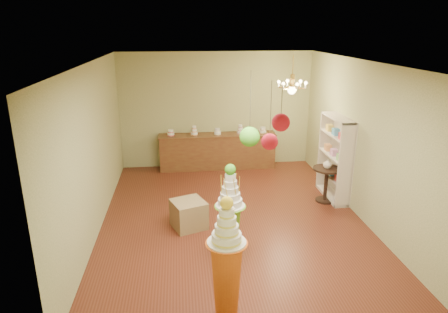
{
  "coord_description": "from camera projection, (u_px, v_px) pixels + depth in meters",
  "views": [
    {
      "loc": [
        -0.96,
        -7.02,
        3.59
      ],
      "look_at": [
        -0.16,
        0.0,
        1.28
      ],
      "focal_mm": 32.0,
      "sensor_mm": 36.0,
      "label": 1
    }
  ],
  "objects": [
    {
      "name": "floor",
      "position": [
        232.0,
        218.0,
        7.85
      ],
      "size": [
        6.5,
        6.5,
        0.0
      ],
      "primitive_type": "plane",
      "color": "#532316",
      "rests_on": "ground"
    },
    {
      "name": "ceiling",
      "position": [
        233.0,
        62.0,
        6.92
      ],
      "size": [
        6.5,
        6.5,
        0.0
      ],
      "primitive_type": "plane",
      "rotation": [
        3.14,
        0.0,
        0.0
      ],
      "color": "silver",
      "rests_on": "ground"
    },
    {
      "name": "wall_back",
      "position": [
        216.0,
        110.0,
        10.45
      ],
      "size": [
        5.0,
        0.04,
        3.0
      ],
      "primitive_type": "cube",
      "color": "tan",
      "rests_on": "ground"
    },
    {
      "name": "wall_front",
      "position": [
        273.0,
        229.0,
        4.31
      ],
      "size": [
        5.0,
        0.04,
        3.0
      ],
      "primitive_type": "cube",
      "color": "tan",
      "rests_on": "ground"
    },
    {
      "name": "wall_left",
      "position": [
        94.0,
        149.0,
        7.11
      ],
      "size": [
        0.04,
        6.5,
        3.0
      ],
      "primitive_type": "cube",
      "color": "tan",
      "rests_on": "ground"
    },
    {
      "name": "wall_right",
      "position": [
        362.0,
        141.0,
        7.65
      ],
      "size": [
        0.04,
        6.5,
        3.0
      ],
      "primitive_type": "cube",
      "color": "tan",
      "rests_on": "ground"
    },
    {
      "name": "pedestal_green",
      "position": [
        230.0,
        217.0,
        6.49
      ],
      "size": [
        0.58,
        0.58,
        1.55
      ],
      "rotation": [
        0.0,
        0.0,
        0.25
      ],
      "color": "#70BE2A",
      "rests_on": "floor"
    },
    {
      "name": "pedestal_orange",
      "position": [
        227.0,
        270.0,
        5.01
      ],
      "size": [
        0.6,
        0.6,
        1.68
      ],
      "rotation": [
        0.0,
        0.0,
        -0.27
      ],
      "color": "#D45C18",
      "rests_on": "floor"
    },
    {
      "name": "burlap_riser",
      "position": [
        189.0,
        214.0,
        7.43
      ],
      "size": [
        0.74,
        0.74,
        0.52
      ],
      "primitive_type": "cube",
      "rotation": [
        0.0,
        0.0,
        0.36
      ],
      "color": "olive",
      "rests_on": "floor"
    },
    {
      "name": "sideboard",
      "position": [
        217.0,
        151.0,
        10.5
      ],
      "size": [
        3.04,
        0.54,
        1.16
      ],
      "color": "brown",
      "rests_on": "floor"
    },
    {
      "name": "shelving_unit",
      "position": [
        335.0,
        158.0,
        8.57
      ],
      "size": [
        0.33,
        1.2,
        1.8
      ],
      "color": "beige",
      "rests_on": "floor"
    },
    {
      "name": "round_table",
      "position": [
        326.0,
        180.0,
        8.46
      ],
      "size": [
        0.77,
        0.77,
        0.76
      ],
      "rotation": [
        0.0,
        0.0,
        0.41
      ],
      "color": "black",
      "rests_on": "floor"
    },
    {
      "name": "vase",
      "position": [
        328.0,
        164.0,
        8.35
      ],
      "size": [
        0.21,
        0.21,
        0.19
      ],
      "primitive_type": "imported",
      "rotation": [
        0.0,
        0.0,
        0.16
      ],
      "color": "beige",
      "rests_on": "round_table"
    },
    {
      "name": "pom_red_left",
      "position": [
        270.0,
        142.0,
        4.81
      ],
      "size": [
        0.2,
        0.2,
        0.84
      ],
      "color": "#3A3629",
      "rests_on": "ceiling"
    },
    {
      "name": "pom_green_mid",
      "position": [
        250.0,
        137.0,
        5.97
      ],
      "size": [
        0.3,
        0.3,
        1.13
      ],
      "color": "#3A3629",
      "rests_on": "ceiling"
    },
    {
      "name": "pom_red_right",
      "position": [
        281.0,
        122.0,
        4.39
      ],
      "size": [
        0.2,
        0.2,
        0.52
      ],
      "color": "#3A3629",
      "rests_on": "ceiling"
    },
    {
      "name": "chandelier",
      "position": [
        292.0,
        88.0,
        8.79
      ],
      "size": [
        0.89,
        0.89,
        0.85
      ],
      "rotation": [
        0.0,
        0.0,
        -0.43
      ],
      "color": "gold",
      "rests_on": "ceiling"
    }
  ]
}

